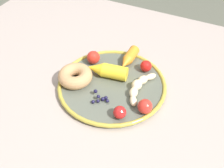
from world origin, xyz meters
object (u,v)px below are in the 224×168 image
(carrot_yellow, at_px, (107,71))
(donut, at_px, (75,76))
(dining_table, at_px, (108,96))
(tomato_near, at_px, (120,112))
(banana, at_px, (139,86))
(tomato_mid, at_px, (145,106))
(carrot_orange, at_px, (129,58))
(tomato_extra, at_px, (146,66))
(tomato_far, at_px, (93,57))
(plate, at_px, (112,85))
(blueberry_pile, at_px, (100,98))

(carrot_yellow, relative_size, donut, 1.27)
(dining_table, distance_m, tomato_near, 0.20)
(banana, distance_m, tomato_mid, 0.09)
(tomato_mid, bearing_deg, carrot_orange, -55.23)
(dining_table, relative_size, tomato_extra, 34.43)
(carrot_orange, bearing_deg, tomato_extra, 167.21)
(dining_table, relative_size, tomato_far, 29.12)
(donut, bearing_deg, tomato_near, 158.46)
(plate, xyz_separation_m, donut, (0.11, 0.03, 0.02))
(plate, bearing_deg, carrot_yellow, -40.35)
(carrot_yellow, xyz_separation_m, blueberry_pile, (-0.03, 0.10, -0.01))
(donut, bearing_deg, plate, -162.04)
(banana, distance_m, blueberry_pile, 0.12)
(carrot_yellow, distance_m, tomato_mid, 0.18)
(carrot_orange, bearing_deg, tomato_mid, 124.77)
(carrot_orange, bearing_deg, tomato_far, 26.57)
(donut, distance_m, tomato_extra, 0.22)
(tomato_near, bearing_deg, dining_table, -52.50)
(donut, relative_size, tomato_mid, 2.53)
(blueberry_pile, relative_size, tomato_near, 1.54)
(plate, xyz_separation_m, tomato_mid, (-0.13, 0.06, 0.02))
(dining_table, bearing_deg, banana, 171.48)
(banana, relative_size, tomato_far, 3.65)
(tomato_far, bearing_deg, carrot_orange, -153.43)
(carrot_orange, bearing_deg, donut, 53.80)
(carrot_yellow, bearing_deg, tomato_far, -30.27)
(blueberry_pile, bearing_deg, tomato_extra, -111.95)
(carrot_orange, xyz_separation_m, tomato_far, (0.10, 0.05, 0.00))
(carrot_orange, relative_size, tomato_far, 2.36)
(banana, relative_size, blueberry_pile, 2.87)
(banana, bearing_deg, tomato_far, -16.06)
(plate, distance_m, carrot_yellow, 0.05)
(carrot_yellow, bearing_deg, plate, 139.65)
(donut, xyz_separation_m, blueberry_pile, (-0.10, 0.04, -0.01))
(tomato_near, bearing_deg, tomato_mid, -139.26)
(tomato_far, bearing_deg, banana, 163.94)
(donut, relative_size, tomato_near, 2.92)
(tomato_far, bearing_deg, donut, 85.48)
(dining_table, bearing_deg, tomato_mid, 150.31)
(plate, bearing_deg, tomato_far, -33.63)
(tomato_mid, xyz_separation_m, tomato_extra, (0.06, -0.16, -0.00))
(plate, distance_m, donut, 0.11)
(carrot_yellow, bearing_deg, tomato_extra, -142.32)
(tomato_far, bearing_deg, tomato_near, 135.16)
(banana, bearing_deg, blueberry_pile, 46.65)
(carrot_orange, height_order, tomato_extra, tomato_extra)
(banana, height_order, tomato_far, tomato_far)
(donut, relative_size, tomato_extra, 2.86)
(carrot_orange, xyz_separation_m, blueberry_pile, (0.01, 0.19, -0.01))
(carrot_orange, xyz_separation_m, tomato_extra, (-0.06, 0.01, 0.00))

